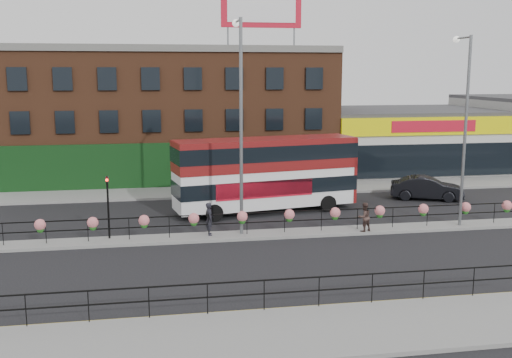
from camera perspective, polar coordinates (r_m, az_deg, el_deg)
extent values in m
plane|color=black|center=(31.47, 0.95, -5.43)|extent=(120.00, 120.00, 0.00)
cube|color=gray|center=(20.45, 7.49, -14.09)|extent=(60.00, 4.00, 0.15)
cube|color=gray|center=(42.98, -2.07, -1.11)|extent=(60.00, 4.00, 0.15)
cube|color=gray|center=(31.45, 0.95, -5.30)|extent=(60.00, 1.60, 0.15)
cube|color=gold|center=(22.51, 5.70, -11.92)|extent=(60.00, 0.10, 0.01)
cube|color=gold|center=(22.35, 5.83, -12.09)|extent=(60.00, 0.10, 0.01)
cube|color=brown|center=(49.92, -7.95, 6.07)|extent=(25.00, 12.00, 10.00)
cube|color=#3F3F42|center=(49.83, -8.10, 11.98)|extent=(25.00, 12.00, 0.30)
cube|color=black|center=(44.24, -7.56, 1.27)|extent=(25.00, 0.25, 3.40)
cube|color=silver|center=(54.63, 13.61, 3.59)|extent=(15.00, 12.00, 5.00)
cube|color=#3F3F42|center=(54.41, 13.73, 6.36)|extent=(15.00, 12.00, 0.30)
cube|color=#EEE703|center=(48.97, 16.53, 4.85)|extent=(15.00, 0.25, 1.40)
cube|color=red|center=(48.86, 16.59, 4.84)|extent=(7.00, 0.10, 0.90)
cube|color=black|center=(49.27, 16.37, 1.73)|extent=(15.00, 0.25, 2.60)
cube|color=red|center=(45.77, 0.51, 16.09)|extent=(6.00, 0.25, 3.00)
cube|color=white|center=(45.63, 0.55, 16.10)|extent=(5.10, 0.04, 2.25)
cylinder|color=slate|center=(45.21, -2.69, 13.35)|extent=(0.12, 0.12, 1.40)
cylinder|color=slate|center=(46.11, 3.65, 13.28)|extent=(0.12, 0.12, 1.40)
cube|color=black|center=(31.15, 0.95, -3.22)|extent=(30.00, 0.05, 0.05)
cube|color=black|center=(31.27, 0.95, -4.10)|extent=(30.00, 0.05, 0.05)
cylinder|color=black|center=(31.60, -22.97, -4.87)|extent=(0.04, 0.04, 1.10)
cylinder|color=black|center=(31.20, -19.38, -4.82)|extent=(0.04, 0.04, 1.10)
cylinder|color=black|center=(30.93, -15.71, -4.75)|extent=(0.04, 0.04, 1.10)
cylinder|color=black|center=(30.78, -12.00, -4.66)|extent=(0.04, 0.04, 1.10)
cylinder|color=black|center=(30.77, -8.26, -4.55)|extent=(0.04, 0.04, 1.10)
cylinder|color=black|center=(30.88, -4.54, -4.42)|extent=(0.04, 0.04, 1.10)
cylinder|color=black|center=(31.12, -0.86, -4.28)|extent=(0.04, 0.04, 1.10)
cylinder|color=black|center=(31.48, 2.74, -4.12)|extent=(0.04, 0.04, 1.10)
cylinder|color=black|center=(31.97, 6.25, -3.94)|extent=(0.04, 0.04, 1.10)
cylinder|color=black|center=(32.58, 9.64, -3.77)|extent=(0.04, 0.04, 1.10)
cylinder|color=black|center=(33.29, 12.89, -3.58)|extent=(0.04, 0.04, 1.10)
cylinder|color=black|center=(34.10, 16.00, -3.39)|extent=(0.04, 0.04, 1.10)
cylinder|color=black|center=(35.01, 18.95, -3.21)|extent=(0.04, 0.04, 1.10)
cylinder|color=black|center=(36.01, 21.74, -3.02)|extent=(0.04, 0.04, 1.10)
sphere|color=#DC7479|center=(31.15, -19.88, -4.12)|extent=(0.56, 0.56, 0.56)
sphere|color=#22671C|center=(31.21, -19.85, -4.53)|extent=(0.36, 0.36, 0.36)
sphere|color=#DC7479|center=(30.81, -15.29, -4.02)|extent=(0.56, 0.56, 0.56)
sphere|color=#22671C|center=(30.86, -15.27, -4.44)|extent=(0.36, 0.36, 0.36)
sphere|color=#DC7479|center=(30.66, -10.62, -3.90)|extent=(0.56, 0.56, 0.56)
sphere|color=#22671C|center=(30.72, -10.61, -4.32)|extent=(0.36, 0.36, 0.36)
sphere|color=#DC7479|center=(30.72, -5.95, -3.75)|extent=(0.56, 0.56, 0.56)
sphere|color=#22671C|center=(30.78, -5.94, -4.17)|extent=(0.36, 0.36, 0.36)
sphere|color=#DC7479|center=(30.98, -1.32, -3.58)|extent=(0.56, 0.56, 0.56)
sphere|color=#22671C|center=(31.04, -1.32, -3.99)|extent=(0.36, 0.36, 0.36)
sphere|color=#DC7479|center=(31.44, 3.19, -3.39)|extent=(0.56, 0.56, 0.56)
sphere|color=#22671C|center=(31.50, 3.19, -3.80)|extent=(0.36, 0.36, 0.36)
sphere|color=#DC7479|center=(32.09, 7.55, -3.19)|extent=(0.56, 0.56, 0.56)
sphere|color=#22671C|center=(32.14, 7.54, -3.58)|extent=(0.36, 0.36, 0.36)
sphere|color=#DC7479|center=(32.92, 11.71, -2.97)|extent=(0.56, 0.56, 0.56)
sphere|color=#22671C|center=(32.97, 11.70, -3.36)|extent=(0.36, 0.36, 0.36)
sphere|color=#DC7479|center=(33.91, 15.65, -2.76)|extent=(0.56, 0.56, 0.56)
sphere|color=#22671C|center=(33.96, 15.63, -3.14)|extent=(0.36, 0.36, 0.36)
sphere|color=#DC7479|center=(35.05, 19.35, -2.55)|extent=(0.56, 0.56, 0.56)
sphere|color=#22671C|center=(35.10, 19.32, -2.91)|extent=(0.36, 0.36, 0.36)
sphere|color=#DC7479|center=(36.32, 22.79, -2.34)|extent=(0.56, 0.56, 0.56)
sphere|color=#22671C|center=(36.37, 22.77, -2.69)|extent=(0.36, 0.36, 0.36)
cube|color=black|center=(21.27, 0.78, -9.62)|extent=(20.00, 0.05, 0.05)
cube|color=black|center=(21.44, 0.78, -10.86)|extent=(20.00, 0.05, 0.05)
cylinder|color=black|center=(21.56, -21.07, -11.60)|extent=(0.04, 0.04, 1.10)
cylinder|color=black|center=(21.25, -15.67, -11.61)|extent=(0.04, 0.04, 1.10)
cylinder|color=black|center=(21.13, -10.16, -11.51)|extent=(0.04, 0.04, 1.10)
cylinder|color=black|center=(21.20, -4.64, -11.30)|extent=(0.04, 0.04, 1.10)
cylinder|color=black|center=(21.46, 0.78, -11.00)|extent=(0.04, 0.04, 1.10)
cylinder|color=black|center=(21.90, 6.02, -10.62)|extent=(0.04, 0.04, 1.10)
cylinder|color=black|center=(22.50, 11.00, -10.17)|extent=(0.04, 0.04, 1.10)
cylinder|color=black|center=(23.27, 15.68, -9.68)|extent=(0.04, 0.04, 1.10)
cylinder|color=black|center=(24.17, 20.02, -9.17)|extent=(0.04, 0.04, 1.10)
cube|color=white|center=(36.32, 0.92, 0.58)|extent=(11.35, 4.43, 4.03)
cube|color=maroon|center=(36.14, 0.92, 2.39)|extent=(11.42, 4.50, 1.81)
cube|color=black|center=(36.44, 0.92, -0.52)|extent=(11.44, 4.52, 0.91)
cube|color=black|center=(36.12, 0.92, 2.62)|extent=(11.47, 4.55, 0.91)
cube|color=maroon|center=(36.04, 0.93, 3.78)|extent=(11.35, 4.43, 0.12)
cube|color=maroon|center=(38.60, 8.55, 1.03)|extent=(0.65, 2.57, 4.03)
cube|color=red|center=(35.10, 0.89, -1.01)|extent=(5.96, 1.10, 1.01)
cylinder|color=black|center=(34.39, -3.99, -3.24)|extent=(1.04, 0.47, 1.01)
cylinder|color=black|center=(36.76, -5.09, -2.39)|extent=(1.04, 0.47, 1.01)
cylinder|color=black|center=(37.00, 6.87, -2.34)|extent=(1.04, 0.47, 1.01)
cylinder|color=black|center=(39.21, 5.20, -1.60)|extent=(1.04, 0.47, 1.01)
imported|color=black|center=(41.78, 15.96, -0.84)|extent=(4.86, 5.86, 1.56)
imported|color=black|center=(30.96, -4.45, -3.80)|extent=(0.63, 0.42, 1.70)
imported|color=#48332E|center=(32.10, 10.27, -3.58)|extent=(1.10, 1.04, 1.55)
cylinder|color=slate|center=(30.39, -1.43, 4.82)|extent=(0.18, 0.18, 10.96)
cylinder|color=slate|center=(31.18, -1.70, 14.83)|extent=(0.11, 1.64, 0.11)
sphere|color=silver|center=(31.98, -1.92, 14.61)|extent=(0.39, 0.39, 0.39)
cylinder|color=slate|center=(34.06, 19.30, 4.20)|extent=(0.16, 0.16, 10.21)
cylinder|color=slate|center=(34.63, 19.16, 12.60)|extent=(0.10, 1.53, 0.10)
sphere|color=silver|center=(35.30, 18.54, 12.49)|extent=(0.37, 0.37, 0.37)
cylinder|color=black|center=(30.98, -13.89, -2.64)|extent=(0.10, 0.10, 3.20)
imported|color=black|center=(30.68, -14.02, 0.27)|extent=(0.15, 0.18, 0.90)
sphere|color=#FF190C|center=(30.59, -14.02, -0.10)|extent=(0.14, 0.14, 0.14)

